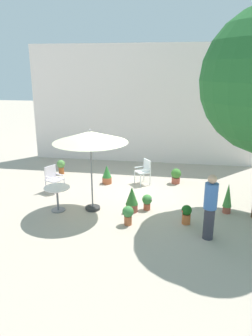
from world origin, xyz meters
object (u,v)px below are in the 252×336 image
potted_plant_1 (107,175)px  standing_person (210,206)px  patio_chair_0 (53,177)px  potted_plant_7 (176,175)px  potted_plant_2 (128,214)px  patio_umbrella_0 (90,138)px  cafe_table_0 (57,194)px  potted_plant_4 (132,199)px  potted_plant_5 (228,198)px  patio_chair_1 (144,170)px  potted_plant_0 (61,166)px  potted_plant_6 (147,201)px  potted_plant_3 (186,214)px

potted_plant_1 → standing_person: (3.31, -3.46, 0.52)m
patio_chair_0 → potted_plant_1: (1.64, 1.03, -0.17)m
potted_plant_7 → potted_plant_1: bearing=-170.8°
patio_chair_0 → potted_plant_7: patio_chair_0 is taller
potted_plant_2 → patio_umbrella_0: bearing=146.3°
cafe_table_0 → potted_plant_4: bearing=7.6°
patio_umbrella_0 → standing_person: patio_umbrella_0 is taller
potted_plant_2 → potted_plant_5: size_ratio=0.59×
patio_chair_1 → standing_person: size_ratio=0.54×
cafe_table_0 → potted_plant_7: size_ratio=1.33×
cafe_table_0 → potted_plant_0: 3.49m
potted_plant_1 → standing_person: bearing=-46.3°
potted_plant_7 → standing_person: bearing=-77.9°
potted_plant_5 → potted_plant_6: bearing=-176.2°
cafe_table_0 → potted_plant_3: (3.72, -0.24, -0.22)m
standing_person → potted_plant_5: bearing=67.4°
potted_plant_2 → potted_plant_7: size_ratio=0.95×
cafe_table_0 → potted_plant_6: (2.59, 0.49, -0.24)m
potted_plant_0 → potted_plant_1: size_ratio=0.83×
potted_plant_1 → potted_plant_7: bearing=9.2°
patio_chair_0 → potted_plant_2: 3.54m
patio_chair_1 → standing_person: bearing=-61.6°
patio_chair_0 → potted_plant_3: 4.77m
patio_umbrella_0 → potted_plant_0: (-2.09, 3.06, -1.84)m
potted_plant_1 → cafe_table_0: bearing=-110.1°
patio_chair_0 → potted_plant_1: bearing=32.0°
patio_umbrella_0 → patio_chair_0: 2.69m
patio_umbrella_0 → potted_plant_7: (2.42, 2.67, -1.88)m
cafe_table_0 → potted_plant_0: cafe_table_0 is taller
potted_plant_1 → standing_person: standing_person is taller
patio_chair_0 → potted_plant_1: 1.94m
patio_umbrella_0 → potted_plant_6: patio_umbrella_0 is taller
cafe_table_0 → potted_plant_1: bearing=69.9°
potted_plant_7 → potted_plant_4: bearing=-115.3°
cafe_table_0 → potted_plant_5: (4.89, 0.64, -0.05)m
potted_plant_3 → standing_person: size_ratio=0.32×
patio_umbrella_0 → patio_chair_0: (-1.70, 1.24, -1.67)m
potted_plant_3 → potted_plant_4: bearing=161.3°
potted_plant_3 → potted_plant_6: (-1.13, 0.73, -0.02)m
standing_person → patio_chair_1: bearing=118.4°
potted_plant_4 → cafe_table_0: bearing=-172.4°
potted_plant_0 → patio_umbrella_0: bearing=-55.6°
patio_umbrella_0 → potted_plant_2: (1.19, -0.79, -1.87)m
potted_plant_6 → potted_plant_2: bearing=-111.8°
potted_plant_6 → potted_plant_4: bearing=-155.1°
potted_plant_2 → potted_plant_3: size_ratio=0.99×
potted_plant_4 → potted_plant_5: size_ratio=0.85×
patio_chair_0 → potted_plant_6: 3.46m
patio_umbrella_0 → potted_plant_7: bearing=47.9°
patio_chair_1 → potted_plant_2: 3.25m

